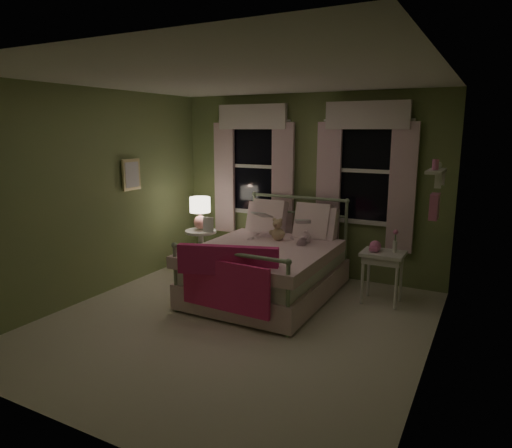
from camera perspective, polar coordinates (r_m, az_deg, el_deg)
The scene contains 18 objects.
room_shell at distance 4.79m, azimuth -2.90°, elevation 2.13°, with size 4.20×4.20×4.20m.
bed at distance 5.85m, azimuth 1.60°, elevation -5.30°, with size 1.58×2.04×1.18m.
pink_throw at distance 4.92m, azimuth -3.71°, elevation -5.87°, with size 1.10×0.43×0.71m.
child_left at distance 6.21m, azimuth 1.04°, elevation 0.73°, with size 0.25×0.16×0.68m, color #F7D1DD.
child_right at distance 5.99m, azimuth 5.82°, elevation 0.09°, with size 0.32×0.25×0.65m, color #F7D1DD.
book_left at distance 5.98m, azimuth -0.04°, elevation 0.80°, with size 0.20×0.27×0.03m, color beige.
book_right at distance 5.75m, azimuth 4.89°, elevation -0.11°, with size 0.20×0.27×0.02m, color beige.
teddy_bear at distance 5.97m, azimuth 2.74°, elevation -0.90°, with size 0.23×0.18×0.30m.
nightstand_left at distance 6.78m, azimuth -6.89°, elevation -2.68°, with size 0.46×0.46×0.65m.
table_lamp at distance 6.67m, azimuth -7.00°, elevation 1.78°, with size 0.30×0.30×0.47m.
book_nightstand at distance 6.60m, azimuth -6.62°, elevation -0.93°, with size 0.16×0.22×0.02m, color beige.
nightstand_right at distance 5.74m, azimuth 15.58°, elevation -4.35°, with size 0.50×0.40×0.64m.
pink_toy at distance 5.71m, azimuth 14.68°, elevation -2.73°, with size 0.14×0.18×0.14m.
bud_vase at distance 5.70m, azimuth 16.99°, elevation -2.04°, with size 0.06×0.06×0.28m.
window_left at distance 6.92m, azimuth -0.37°, elevation 7.80°, with size 1.34×0.13×1.96m.
window_right at distance 6.30m, azimuth 13.49°, elevation 7.09°, with size 1.34×0.13×1.96m.
wall_shelf at distance 4.82m, azimuth 21.54°, elevation 4.08°, with size 0.15×0.50×0.60m.
framed_picture at distance 6.41m, azimuth -15.32°, elevation 5.97°, with size 0.03×0.32×0.42m.
Camera 1 is at (2.42, -4.05, 2.10)m, focal length 32.00 mm.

